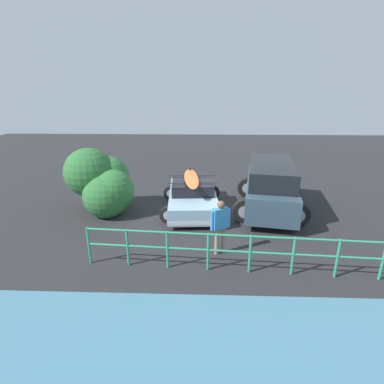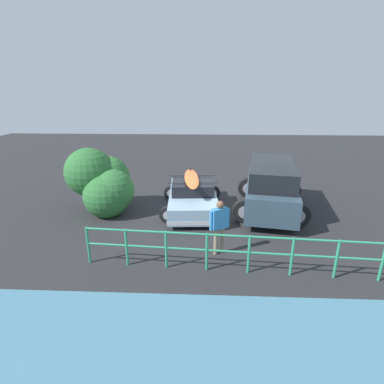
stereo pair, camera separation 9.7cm
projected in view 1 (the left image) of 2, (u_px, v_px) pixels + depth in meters
name	position (u px, v px, depth m)	size (l,w,h in m)	color
ground_plane	(206.00, 210.00, 12.05)	(44.00, 44.00, 0.02)	#28282B
sedan_car	(192.00, 196.00, 11.86)	(2.59, 4.08, 1.48)	#8CADC6
suv_car	(270.00, 186.00, 11.71)	(3.14, 5.04, 1.92)	#334756
person_bystander	(220.00, 222.00, 8.49)	(0.58, 0.38, 1.63)	gray
railing_fence	(229.00, 248.00, 7.71)	(7.62, 0.59, 1.07)	#2D9366
bush_near_left	(102.00, 182.00, 11.50)	(2.73, 2.48, 2.58)	#4C3828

